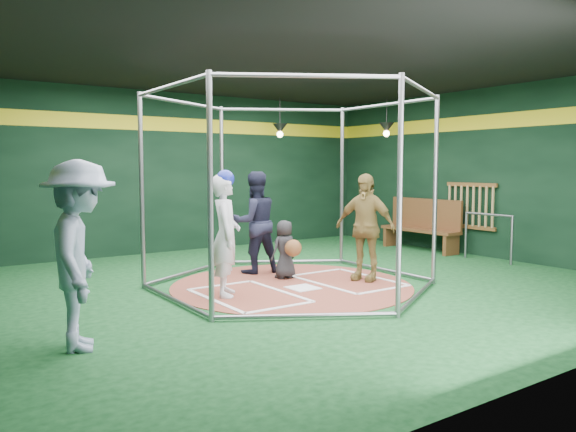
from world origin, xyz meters
TOP-DOWN VIEW (x-y plane):
  - room_shell at (0.00, 0.01)m, footprint 10.10×9.10m
  - clay_disc at (0.00, 0.00)m, footprint 3.80×3.80m
  - home_plate at (0.00, -0.30)m, footprint 0.43×0.43m
  - batter_box_left at (-0.95, -0.25)m, footprint 1.17×1.77m
  - batter_box_right at (0.95, -0.25)m, footprint 1.17×1.77m
  - batting_cage at (-0.00, -0.00)m, footprint 4.05×4.67m
  - bat_rack at (4.93, 0.40)m, footprint 0.07×1.25m
  - pendant_lamp_near at (2.20, 3.60)m, footprint 0.34×0.34m
  - pendant_lamp_far at (4.00, 2.00)m, footprint 0.34×0.34m
  - batter_figure at (-1.20, -0.05)m, footprint 0.68×0.76m
  - visitor_leopard at (1.22, -0.36)m, footprint 0.80×1.11m
  - catcher_figure at (0.22, 0.48)m, footprint 0.49×0.55m
  - umpire at (0.07, 1.23)m, footprint 0.96×0.79m
  - bystander_blue at (-3.55, -1.29)m, footprint 1.06×1.42m
  - dugout_bench at (4.64, 1.46)m, footprint 0.46×1.99m
  - steel_railing at (4.55, -0.32)m, footprint 0.05×1.11m

SIDE VIEW (x-z plane):
  - clay_disc at x=0.00m, z-range 0.00..0.01m
  - batter_box_left at x=-0.95m, z-range 0.01..0.02m
  - batter_box_right at x=0.95m, z-range 0.01..0.02m
  - home_plate at x=0.00m, z-range 0.01..0.02m
  - catcher_figure at x=0.22m, z-range 0.02..0.99m
  - dugout_bench at x=4.64m, z-range 0.01..1.17m
  - steel_railing at x=4.55m, z-range 0.16..1.12m
  - visitor_leopard at x=1.22m, z-range 0.01..1.77m
  - umpire at x=0.07m, z-range 0.01..1.80m
  - batter_figure at x=-1.20m, z-range 0.01..1.83m
  - bystander_blue at x=-3.55m, z-range 0.00..1.95m
  - bat_rack at x=4.93m, z-range 0.56..1.54m
  - batting_cage at x=0.00m, z-range 0.00..3.00m
  - room_shell at x=0.00m, z-range -0.01..3.52m
  - pendant_lamp_near at x=2.20m, z-range 2.29..3.19m
  - pendant_lamp_far at x=4.00m, z-range 2.29..3.19m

